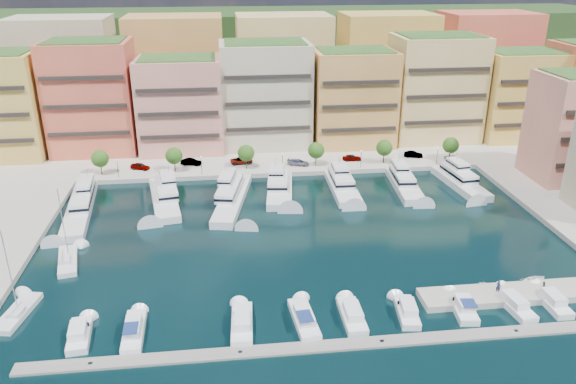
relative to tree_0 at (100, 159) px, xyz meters
name	(u,v)px	position (x,y,z in m)	size (l,w,h in m)	color
ground	(302,238)	(40.00, -33.50, -4.74)	(400.00, 400.00, 0.00)	black
north_quay	(270,135)	(40.00, 28.50, -4.74)	(220.00, 64.00, 2.00)	#9E998E
hillside	(258,96)	(40.00, 76.50, -4.74)	(240.00, 40.00, 58.00)	#1A3516
south_pontoon	(312,348)	(37.00, -63.50, -4.74)	(72.00, 2.20, 0.35)	gray
finger_pier	(528,296)	(70.00, -55.50, -4.74)	(32.00, 5.00, 2.00)	#9E998E
apartment_1	(92,97)	(-4.00, 18.49, 9.57)	(20.00, 16.50, 26.80)	#D46746
apartment_2	(180,104)	(17.00, 16.49, 7.57)	(20.00, 15.50, 22.80)	#E78E80
apartment_3	(265,94)	(38.00, 18.49, 9.07)	(22.00, 16.50, 25.80)	beige
apartment_4	(353,98)	(60.00, 16.49, 8.07)	(20.00, 15.50, 23.80)	#E3A055
apartment_5	(435,88)	(82.00, 18.49, 9.57)	(22.00, 16.50, 26.80)	#E7C97A
apartment_6	(518,95)	(104.00, 16.49, 7.57)	(20.00, 15.50, 22.80)	#C19546
backblock_0	(66,74)	(-15.00, 40.50, 11.26)	(26.00, 18.00, 30.00)	beige
backblock_1	(177,71)	(15.00, 40.50, 11.26)	(26.00, 18.00, 30.00)	#E3A055
backblock_2	(283,69)	(45.00, 40.50, 11.26)	(26.00, 18.00, 30.00)	#E7C97A
backblock_3	(385,67)	(75.00, 40.50, 11.26)	(26.00, 18.00, 30.00)	#C19546
backblock_4	(483,65)	(105.00, 40.50, 11.26)	(26.00, 18.00, 30.00)	#D46746
tree_0	(100,159)	(0.00, 0.00, 0.00)	(3.80, 3.80, 5.65)	#473323
tree_1	(174,156)	(16.00, 0.00, 0.00)	(3.80, 3.80, 5.65)	#473323
tree_2	(246,153)	(32.00, 0.00, 0.00)	(3.80, 3.80, 5.65)	#473323
tree_3	(316,150)	(48.00, 0.00, 0.00)	(3.80, 3.80, 5.65)	#473323
tree_4	(384,148)	(64.00, 0.00, 0.00)	(3.80, 3.80, 5.65)	#473323
tree_5	(451,145)	(80.00, 0.00, 0.00)	(3.80, 3.80, 5.65)	#473323
lamppost_0	(117,165)	(4.00, -2.30, -0.92)	(0.30, 0.30, 4.20)	black
lamppost_1	(201,162)	(22.00, -2.30, -0.92)	(0.30, 0.30, 4.20)	black
lamppost_2	(282,159)	(40.00, -2.30, -0.92)	(0.30, 0.30, 4.20)	black
lamppost_3	(361,156)	(58.00, -2.30, -0.92)	(0.30, 0.30, 4.20)	black
lamppost_4	(437,153)	(76.00, -2.30, -0.92)	(0.30, 0.30, 4.20)	black
yacht_0	(81,204)	(-1.00, -16.69, -3.53)	(6.90, 26.90, 7.30)	silver
yacht_1	(164,196)	(14.78, -14.27, -3.65)	(8.09, 21.69, 7.30)	silver
yacht_2	(232,195)	(28.32, -15.72, -3.53)	(9.00, 24.87, 7.30)	silver
yacht_3	(279,187)	(38.23, -12.63, -3.53)	(7.07, 18.21, 7.30)	silver
yacht_4	(342,185)	(51.48, -12.80, -3.65)	(5.23, 18.11, 7.30)	silver
yacht_5	(404,182)	(64.85, -12.95, -3.53)	(5.83, 18.74, 7.30)	silver
yacht_6	(459,180)	(77.12, -13.00, -3.53)	(6.63, 18.96, 7.30)	silver
cruiser_0	(79,335)	(7.59, -58.08, -4.20)	(3.37, 7.39, 2.55)	white
cruiser_1	(134,331)	(14.44, -58.12, -4.17)	(2.80, 8.79, 2.66)	white
cruiser_3	(242,324)	(28.46, -58.10, -4.20)	(3.21, 8.98, 2.55)	white
cruiser_4	(304,319)	(36.77, -58.12, -4.17)	(3.45, 9.27, 2.66)	white
cruiser_5	(352,316)	(43.35, -58.09, -4.20)	(2.75, 8.00, 2.55)	white
cruiser_6	(407,312)	(51.03, -58.08, -4.20)	(3.38, 7.51, 2.55)	white
cruiser_7	(463,308)	(59.01, -58.09, -4.17)	(3.47, 7.44, 2.66)	white
cruiser_8	(513,304)	(66.38, -58.09, -4.20)	(3.38, 8.44, 2.55)	white
cruiser_9	(552,302)	(72.07, -58.08, -4.20)	(2.57, 7.59, 2.55)	white
sailboat_0	(18,314)	(-1.98, -51.80, -4.43)	(4.45, 9.55, 13.20)	silver
sailboat_1	(68,262)	(1.37, -37.80, -4.43)	(4.79, 10.13, 13.20)	silver
tender_1	(484,283)	(64.82, -52.14, -4.35)	(1.30, 1.51, 0.79)	beige
tender_2	(535,280)	(72.75, -52.30, -4.30)	(3.06, 4.28, 0.89)	white
car_0	(140,166)	(8.03, 2.40, -2.99)	(1.78, 4.42, 1.51)	gray
car_1	(191,162)	(19.41, 3.91, -2.97)	(1.63, 4.68, 1.54)	gray
car_2	(242,161)	(31.07, 3.56, -3.02)	(2.41, 5.22, 1.45)	gray
car_3	(298,162)	(44.00, 0.81, -3.02)	(2.02, 4.97, 1.44)	gray
car_4	(352,158)	(57.04, 2.56, -2.99)	(1.77, 4.41, 1.50)	gray
car_5	(413,154)	(72.29, 3.15, -3.01)	(1.55, 4.45, 1.47)	gray
person_0	(498,286)	(65.25, -55.43, -2.81)	(0.68, 0.45, 1.87)	#212343
person_1	(543,286)	(71.75, -56.00, -2.96)	(0.76, 0.59, 1.57)	brown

